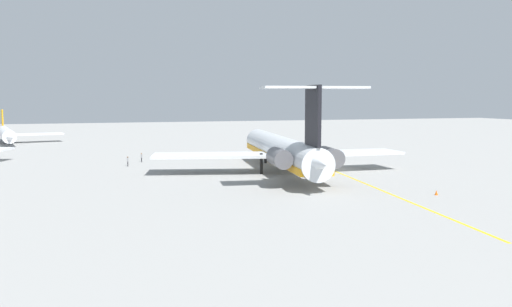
{
  "coord_description": "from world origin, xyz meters",
  "views": [
    {
      "loc": [
        -76.33,
        38.56,
        11.28
      ],
      "look_at": [
        -0.4,
        14.31,
        3.02
      ],
      "focal_mm": 37.52,
      "sensor_mm": 36.0,
      "label": 1
    }
  ],
  "objects": [
    {
      "name": "safety_cone_tail",
      "position": [
        25.24,
        19.39,
        0.28
      ],
      "size": [
        0.4,
        0.4,
        0.55
      ],
      "primitive_type": "cone",
      "color": "#EA590F",
      "rests_on": "ground"
    },
    {
      "name": "taxiway_centreline",
      "position": [
        -0.4,
        1.69,
        0.0
      ],
      "size": [
        86.43,
        11.52,
        0.01
      ],
      "primitive_type": "cube",
      "rotation": [
        0.0,
        0.0,
        -0.13
      ],
      "color": "gold",
      "rests_on": "ground"
    },
    {
      "name": "ground_crew_near_nose",
      "position": [
        14.04,
        32.07,
        1.05
      ],
      "size": [
        0.4,
        0.26,
        1.66
      ],
      "rotation": [
        0.0,
        0.0,
        4.35
      ],
      "color": "black",
      "rests_on": "ground"
    },
    {
      "name": "safety_cone_wingtip",
      "position": [
        -24.03,
        -0.31,
        0.28
      ],
      "size": [
        0.4,
        0.4,
        0.55
      ],
      "primitive_type": "cone",
      "color": "#EA590F",
      "rests_on": "ground"
    },
    {
      "name": "ground",
      "position": [
        0.0,
        0.0,
        0.0
      ],
      "size": [
        356.62,
        356.62,
        0.0
      ],
      "primitive_type": "plane",
      "color": "gray"
    },
    {
      "name": "main_jetliner",
      "position": [
        -1.63,
        10.47,
        3.5
      ],
      "size": [
        44.07,
        39.02,
        12.84
      ],
      "rotation": [
        0.0,
        0.0,
        -0.13
      ],
      "color": "silver",
      "rests_on": "ground"
    },
    {
      "name": "ground_crew_near_tail",
      "position": [
        19.35,
        29.29,
        1.05
      ],
      "size": [
        0.4,
        0.27,
        1.66
      ],
      "rotation": [
        0.0,
        0.0,
        1.91
      ],
      "color": "black",
      "rests_on": "ground"
    },
    {
      "name": "airliner_far_right",
      "position": [
        69.01,
        57.52,
        2.44
      ],
      "size": [
        27.62,
        27.48,
        8.27
      ],
      "rotation": [
        0.0,
        0.0,
        3.33
      ],
      "color": "silver",
      "rests_on": "ground"
    },
    {
      "name": "safety_cone_nose",
      "position": [
        24.91,
        20.8,
        0.28
      ],
      "size": [
        0.4,
        0.4,
        0.55
      ],
      "primitive_type": "cone",
      "color": "#EA590F",
      "rests_on": "ground"
    }
  ]
}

